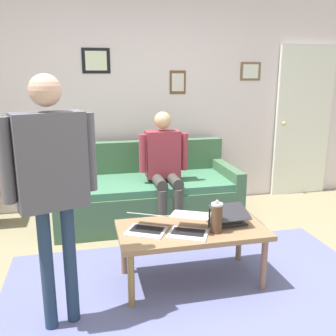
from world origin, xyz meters
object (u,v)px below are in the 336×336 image
Objects in this scene: laptop_right at (147,225)px; person_seated at (164,163)px; coffee_table at (192,233)px; couch at (146,194)px; laptop_left at (227,218)px; person_standing at (51,173)px; interior_door at (303,122)px; laptop_center at (189,227)px; french_press at (216,218)px.

person_seated is (-0.40, -1.19, 0.21)m from laptop_right.
coffee_table is 0.92× the size of person_seated.
couch is 1.74× the size of coffee_table.
laptop_right reaches higher than laptop_left.
person_standing is at bearing 18.10° from coffee_table.
couch is at bearing 12.57° from interior_door.
laptop_center is at bearing -165.83° from person_standing.
french_press is (-0.52, 0.15, 0.08)m from laptop_right.
person_standing is (3.20, 2.29, 0.05)m from interior_door.
interior_door is 2.28m from person_seated.
coffee_table is 4.42× the size of french_press.
person_seated is (-1.06, -1.55, -0.35)m from person_standing.
person_seated reaches higher than laptop_right.
couch is 0.51m from person_seated.
interior_door reaches higher than laptop_right.
interior_door is 2.74m from laptop_left.
coffee_table is at bearing 176.13° from laptop_right.
french_press is at bearing 141.08° from coffee_table.
laptop_center is (2.23, 2.05, -0.50)m from interior_door.
person_standing is at bearing 55.64° from person_seated.
couch reaches higher than coffee_table.
interior_door reaches higher than person_seated.
person_standing is at bearing 28.36° from laptop_right.
person_standing reaches higher than laptop_right.
laptop_right is at bearing -16.56° from french_press.
person_seated reaches higher than coffee_table.
laptop_left is at bearing 107.06° from couch.
interior_door is at bearing -160.87° from person_seated.
laptop_left is at bearing 179.91° from laptop_right.
french_press is 1.36m from person_seated.
french_press is (0.15, 0.15, 0.08)m from laptop_left.
couch is 6.45× the size of laptop_left.
interior_door is at bearing -142.66° from laptop_right.
laptop_left is (-0.44, 1.42, 0.22)m from couch.
french_press is at bearing 45.28° from laptop_left.
laptop_right reaches higher than coffee_table.
person_standing is (0.66, 0.36, 0.56)m from laptop_right.
laptop_right is 0.24× the size of person_standing.
person_seated is (-0.17, 0.23, 0.42)m from couch.
couch is at bearing -99.23° from laptop_right.
couch reaches higher than french_press.
laptop_left is 0.67m from laptop_right.
person_standing is at bearing 35.63° from interior_door.
laptop_left is (-0.31, -0.02, 0.10)m from coffee_table.
person_standing is at bearing 14.98° from laptop_left.
interior_door reaches higher than french_press.
couch is 1.50m from laptop_left.
interior_door is 1.60× the size of person_seated.
person_seated reaches higher than laptop_center.
french_press is at bearing 94.93° from person_seated.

